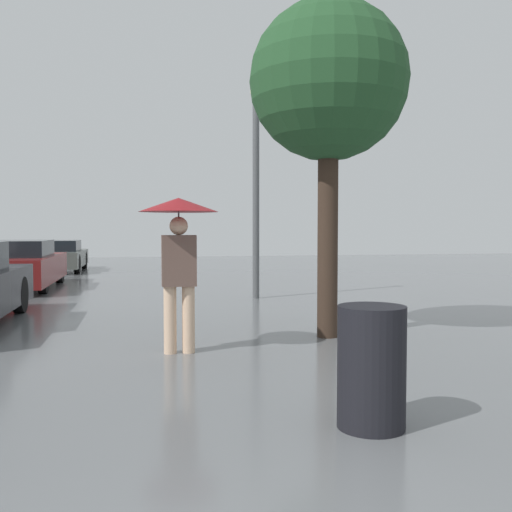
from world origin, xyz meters
TOP-DOWN VIEW (x-y plane):
  - pedestrian at (0.16, 5.84)m, footprint 0.98×0.98m
  - parked_car_third at (-3.40, 14.24)m, footprint 1.86×4.47m
  - parked_car_farthest at (-3.22, 20.20)m, footprint 1.75×3.95m
  - tree at (2.29, 6.48)m, footprint 2.22×2.22m
  - street_lamp at (2.18, 11.05)m, footprint 0.26×0.26m
  - trash_bin at (1.44, 2.88)m, footprint 0.53×0.53m

SIDE VIEW (x-z plane):
  - trash_bin at x=1.44m, z-range 0.00..0.95m
  - parked_car_farthest at x=-3.22m, z-range -0.02..1.10m
  - parked_car_third at x=-3.40m, z-range -0.03..1.21m
  - pedestrian at x=0.16m, z-range 0.50..2.42m
  - street_lamp at x=2.18m, z-range 0.25..4.89m
  - tree at x=2.29m, z-range 1.20..5.91m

